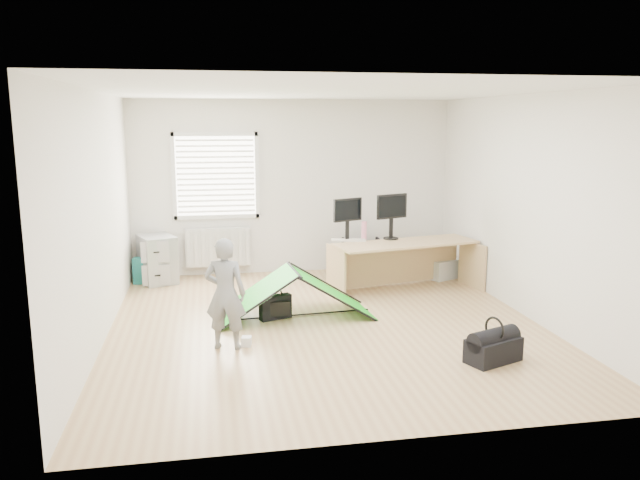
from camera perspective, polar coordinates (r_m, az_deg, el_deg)
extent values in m
plane|color=tan|center=(7.46, 0.55, -7.77)|extent=(5.50, 5.50, 0.00)
cube|color=silver|center=(9.83, -2.44, 4.85)|extent=(5.00, 0.02, 2.70)
cube|color=silver|center=(9.69, -9.50, 5.80)|extent=(1.20, 0.06, 1.20)
cube|color=silver|center=(9.80, -9.30, -0.63)|extent=(1.00, 0.12, 0.60)
cube|color=tan|center=(8.93, 7.81, -2.39)|extent=(2.13, 1.06, 0.70)
cube|color=#9E9FA3|center=(9.59, -14.65, -1.70)|extent=(0.64, 0.73, 0.71)
cube|color=black|center=(8.87, 2.50, 1.37)|extent=(0.47, 0.28, 0.44)
cube|color=black|center=(9.02, 6.52, 1.59)|extent=(0.51, 0.27, 0.48)
cube|color=beige|center=(8.88, 2.61, -0.01)|extent=(0.51, 0.26, 0.02)
cylinder|color=#CC728A|center=(8.95, 4.05, 0.86)|extent=(0.10, 0.10, 0.27)
imported|color=black|center=(9.86, 3.90, -1.48)|extent=(0.64, 0.66, 0.55)
imported|color=gray|center=(6.63, -8.65, -4.88)|extent=(0.50, 0.39, 1.20)
cube|color=silver|center=(9.78, 11.14, -2.55)|extent=(0.63, 0.55, 0.29)
cube|color=teal|center=(9.59, -15.72, -2.72)|extent=(0.35, 0.20, 0.39)
cube|color=black|center=(7.65, -4.10, -6.15)|extent=(0.41, 0.25, 0.30)
cube|color=silver|center=(6.82, -6.74, -9.19)|extent=(0.12, 0.12, 0.10)
cube|color=black|center=(6.57, 15.56, -9.67)|extent=(0.62, 0.47, 0.24)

